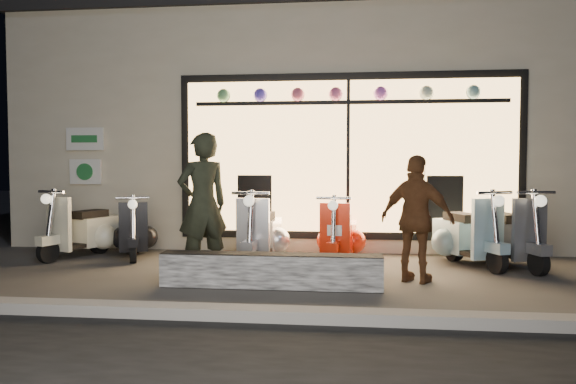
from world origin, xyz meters
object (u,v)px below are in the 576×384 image
object	(u,v)px
woman	(417,219)
scooter_red	(340,235)
graffiti_barrier	(271,271)
man	(203,204)
scooter_silver	(261,234)

from	to	relation	value
woman	scooter_red	bearing A→B (deg)	-28.83
graffiti_barrier	man	distance (m)	1.37
scooter_silver	man	size ratio (longest dim) A/B	0.78
scooter_silver	scooter_red	distance (m)	1.16
graffiti_barrier	woman	xyz separation A→B (m)	(1.71, 0.50, 0.57)
graffiti_barrier	scooter_silver	world-z (taller)	scooter_silver
graffiti_barrier	man	bearing A→B (deg)	147.38
scooter_silver	woman	world-z (taller)	woman
man	woman	xyz separation A→B (m)	(2.69, -0.12, -0.14)
scooter_silver	woman	bearing A→B (deg)	-26.39
scooter_silver	scooter_red	xyz separation A→B (m)	(1.14, 0.18, -0.03)
scooter_silver	man	distance (m)	1.32
graffiti_barrier	man	size ratio (longest dim) A/B	1.40
scooter_red	man	distance (m)	2.20
scooter_silver	scooter_red	size ratio (longest dim) A/B	1.07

